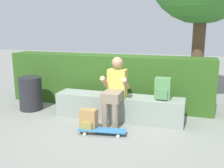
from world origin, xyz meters
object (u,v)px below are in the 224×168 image
at_px(bench_main, 119,107).
at_px(skateboard_near_person, 102,130).
at_px(backpack_on_bench, 163,89).
at_px(backpack_on_ground, 89,121).
at_px(trash_bin, 31,93).
at_px(person_skater, 115,88).

height_order(bench_main, skateboard_near_person, bench_main).
distance_m(backpack_on_bench, backpack_on_ground, 1.45).
bearing_deg(backpack_on_bench, trash_bin, 179.70).
bearing_deg(backpack_on_bench, person_skater, -166.01).
xyz_separation_m(backpack_on_bench, trash_bin, (-2.79, 0.01, -0.31)).
bearing_deg(person_skater, backpack_on_bench, 13.99).
height_order(bench_main, person_skater, person_skater).
bearing_deg(backpack_on_ground, skateboard_near_person, -9.93).
bearing_deg(skateboard_near_person, backpack_on_bench, 42.12).
height_order(skateboard_near_person, backpack_on_bench, backpack_on_bench).
xyz_separation_m(bench_main, person_skater, (-0.01, -0.22, 0.43)).
bearing_deg(trash_bin, backpack_on_ground, -24.92).
xyz_separation_m(bench_main, backpack_on_bench, (0.83, -0.01, 0.43)).
relative_size(backpack_on_bench, backpack_on_ground, 1.00).
xyz_separation_m(backpack_on_bench, backpack_on_ground, (-1.14, -0.75, -0.47)).
height_order(person_skater, trash_bin, person_skater).
bearing_deg(trash_bin, bench_main, -0.16).
bearing_deg(skateboard_near_person, bench_main, 85.91).
bearing_deg(bench_main, person_skater, -92.42).
distance_m(skateboard_near_person, backpack_on_ground, 0.29).
height_order(bench_main, trash_bin, trash_bin).
height_order(skateboard_near_person, backpack_on_ground, backpack_on_ground).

